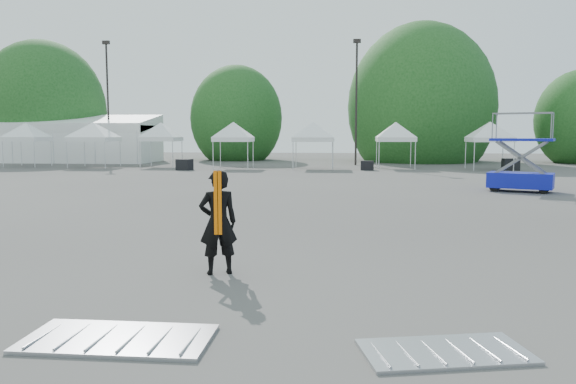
{
  "coord_description": "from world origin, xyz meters",
  "views": [
    {
      "loc": [
        1.68,
        -12.77,
        2.53
      ],
      "look_at": [
        0.62,
        -1.1,
        1.3
      ],
      "focal_mm": 35.0,
      "sensor_mm": 36.0,
      "label": 1
    }
  ],
  "objects": [
    {
      "name": "crate_mid",
      "position": [
        3.62,
        25.93,
        0.32
      ],
      "size": [
        0.92,
        0.77,
        0.65
      ],
      "primitive_type": "cube",
      "rotation": [
        0.0,
        0.0,
        -0.15
      ],
      "color": "black",
      "rests_on": "ground"
    },
    {
      "name": "crate_west",
      "position": [
        -8.89,
        24.95,
        0.38
      ],
      "size": [
        1.16,
        1.02,
        0.76
      ],
      "primitive_type": "cube",
      "rotation": [
        0.0,
        0.0,
        -0.3
      ],
      "color": "black",
      "rests_on": "ground"
    },
    {
      "name": "scissor_lift",
      "position": [
        9.55,
        12.31,
        1.72
      ],
      "size": [
        2.94,
        2.27,
        3.4
      ],
      "rotation": [
        0.0,
        0.0,
        -0.41
      ],
      "color": "#0D10A9",
      "rests_on": "ground"
    },
    {
      "name": "tree_far_w",
      "position": [
        -26.0,
        38.0,
        4.54
      ],
      "size": [
        4.8,
        4.8,
        7.3
      ],
      "color": "#382314",
      "rests_on": "ground"
    },
    {
      "name": "tent_c",
      "position": [
        -11.69,
        28.62,
        3.06
      ],
      "size": [
        3.79,
        3.79,
        3.88
      ],
      "color": "silver",
      "rests_on": "ground"
    },
    {
      "name": "ground",
      "position": [
        0.0,
        0.0,
        0.0
      ],
      "size": [
        120.0,
        120.0,
        0.0
      ],
      "primitive_type": "plane",
      "color": "#474442",
      "rests_on": "ground"
    },
    {
      "name": "barrier_left",
      "position": [
        -0.99,
        -6.35,
        0.04
      ],
      "size": [
        2.27,
        1.15,
        0.07
      ],
      "rotation": [
        0.0,
        0.0,
        -0.01
      ],
      "color": "#A8AAB0",
      "rests_on": "ground"
    },
    {
      "name": "light_pole_east",
      "position": [
        3.0,
        32.0,
        5.52
      ],
      "size": [
        0.6,
        0.25,
        9.8
      ],
      "color": "black",
      "rests_on": "ground"
    },
    {
      "name": "tent_a",
      "position": [
        -21.95,
        28.02,
        3.06
      ],
      "size": [
        3.77,
        3.77,
        3.88
      ],
      "color": "silver",
      "rests_on": "ground"
    },
    {
      "name": "man",
      "position": [
        -0.47,
        -3.0,
        0.94
      ],
      "size": [
        0.81,
        0.68,
        1.88
      ],
      "rotation": [
        0.0,
        0.0,
        3.53
      ],
      "color": "black",
      "rests_on": "ground"
    },
    {
      "name": "crate_east",
      "position": [
        13.38,
        26.73,
        0.4
      ],
      "size": [
        1.05,
        0.82,
        0.8
      ],
      "primitive_type": "cube",
      "rotation": [
        0.0,
        0.0,
        0.02
      ],
      "color": "black",
      "rests_on": "ground"
    },
    {
      "name": "light_pole_west",
      "position": [
        -18.0,
        34.0,
        5.77
      ],
      "size": [
        0.6,
        0.25,
        10.3
      ],
      "color": "black",
      "rests_on": "ground"
    },
    {
      "name": "tent_d",
      "position": [
        -5.85,
        27.02,
        3.06
      ],
      "size": [
        3.75,
        3.75,
        3.88
      ],
      "color": "silver",
      "rests_on": "ground"
    },
    {
      "name": "tent_g",
      "position": [
        12.05,
        27.26,
        3.06
      ],
      "size": [
        3.96,
        3.96,
        3.88
      ],
      "color": "silver",
      "rests_on": "ground"
    },
    {
      "name": "tree_mid_e",
      "position": [
        9.0,
        39.0,
        4.84
      ],
      "size": [
        5.12,
        5.12,
        7.79
      ],
      "color": "#382314",
      "rests_on": "ground"
    },
    {
      "name": "barrier_mid",
      "position": [
        2.92,
        -6.4,
        0.03
      ],
      "size": [
        2.06,
        1.34,
        0.06
      ],
      "rotation": [
        0.0,
        0.0,
        0.22
      ],
      "color": "#A8AAB0",
      "rests_on": "ground"
    },
    {
      "name": "tree_mid_w",
      "position": [
        -8.0,
        40.0,
        3.93
      ],
      "size": [
        4.16,
        4.16,
        6.33
      ],
      "color": "#382314",
      "rests_on": "ground"
    },
    {
      "name": "marquee",
      "position": [
        -22.0,
        35.0,
        1.97
      ],
      "size": [
        15.0,
        6.25,
        4.23
      ],
      "color": "white",
      "rests_on": "ground"
    },
    {
      "name": "tent_e",
      "position": [
        -0.12,
        27.26,
        3.06
      ],
      "size": [
        4.13,
        4.13,
        3.88
      ],
      "color": "silver",
      "rests_on": "ground"
    },
    {
      "name": "tent_f",
      "position": [
        5.73,
        28.2,
        3.06
      ],
      "size": [
        3.82,
        3.82,
        3.88
      ],
      "color": "silver",
      "rests_on": "ground"
    },
    {
      "name": "tent_b",
      "position": [
        -16.46,
        27.54,
        3.06
      ],
      "size": [
        4.29,
        4.29,
        3.88
      ],
      "color": "silver",
      "rests_on": "ground"
    }
  ]
}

